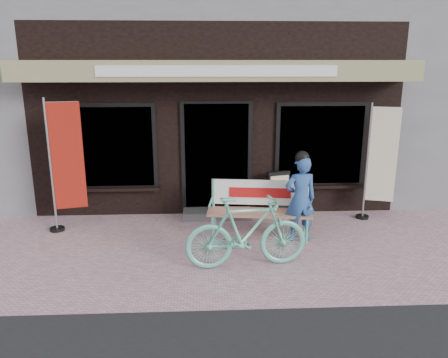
{
  "coord_description": "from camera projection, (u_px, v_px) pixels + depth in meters",
  "views": [
    {
      "loc": [
        -0.25,
        -6.16,
        2.91
      ],
      "look_at": [
        0.08,
        0.7,
        1.05
      ],
      "focal_mm": 35.0,
      "sensor_mm": 36.0,
      "label": 1
    }
  ],
  "objects": [
    {
      "name": "menu_stand",
      "position": [
        278.0,
        193.0,
        8.39
      ],
      "size": [
        0.45,
        0.2,
        0.88
      ],
      "rotation": [
        0.0,
        0.0,
        0.27
      ],
      "color": "black",
      "rests_on": "ground"
    },
    {
      "name": "storefront",
      "position": [
        212.0,
        58.0,
        10.72
      ],
      "size": [
        7.0,
        6.77,
        6.0
      ],
      "color": "black",
      "rests_on": "ground"
    },
    {
      "name": "person",
      "position": [
        300.0,
        197.0,
        7.16
      ],
      "size": [
        0.55,
        0.39,
        1.53
      ],
      "rotation": [
        0.0,
        0.0,
        0.1
      ],
      "color": "#2A4F91",
      "rests_on": "ground"
    },
    {
      "name": "nobori_red",
      "position": [
        65.0,
        164.0,
        7.51
      ],
      "size": [
        0.69,
        0.31,
        2.34
      ],
      "rotation": [
        0.0,
        0.0,
        0.26
      ],
      "color": "gray",
      "rests_on": "ground"
    },
    {
      "name": "nobori_cream",
      "position": [
        380.0,
        161.0,
        8.02
      ],
      "size": [
        0.65,
        0.31,
        2.2
      ],
      "rotation": [
        0.0,
        0.0,
        -0.29
      ],
      "color": "gray",
      "rests_on": "ground"
    },
    {
      "name": "ground",
      "position": [
        221.0,
        257.0,
        6.71
      ],
      "size": [
        70.0,
        70.0,
        0.0
      ],
      "primitive_type": "plane",
      "color": "#C496A3",
      "rests_on": "ground"
    },
    {
      "name": "bicycle",
      "position": [
        247.0,
        232.0,
        6.26
      ],
      "size": [
        1.82,
        0.68,
        1.07
      ],
      "primitive_type": "imported",
      "rotation": [
        0.0,
        0.0,
        1.67
      ],
      "color": "#60BCA3",
      "rests_on": "ground"
    },
    {
      "name": "bench",
      "position": [
        260.0,
        204.0,
        7.42
      ],
      "size": [
        1.8,
        0.66,
        0.95
      ],
      "rotation": [
        0.0,
        0.0,
        -0.13
      ],
      "color": "#60BCA3",
      "rests_on": "ground"
    }
  ]
}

